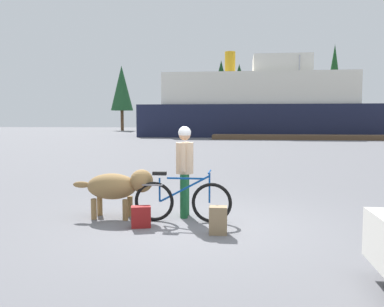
% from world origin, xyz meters
% --- Properties ---
extents(ground_plane, '(160.00, 160.00, 0.00)m').
position_xyz_m(ground_plane, '(0.00, 0.00, 0.00)').
color(ground_plane, slate).
extents(bicycle, '(1.72, 0.44, 0.91)m').
position_xyz_m(bicycle, '(-0.36, 0.23, 0.38)').
color(bicycle, black).
rests_on(bicycle, ground_plane).
extents(person_cyclist, '(0.32, 0.53, 1.67)m').
position_xyz_m(person_cyclist, '(-0.36, 0.63, 1.00)').
color(person_cyclist, '#19592D').
rests_on(person_cyclist, ground_plane).
extents(dog, '(1.50, 0.55, 0.90)m').
position_xyz_m(dog, '(-1.55, 0.37, 0.59)').
color(dog, olive).
rests_on(dog, ground_plane).
extents(backpack, '(0.28, 0.21, 0.44)m').
position_xyz_m(backpack, '(0.31, -0.44, 0.22)').
color(backpack, '#8C7251').
rests_on(backpack, ground_plane).
extents(handbag_pannier, '(0.36, 0.26, 0.36)m').
position_xyz_m(handbag_pannier, '(-0.98, -0.20, 0.18)').
color(handbag_pannier, maroon).
rests_on(handbag_pannier, ground_plane).
extents(dock_pier, '(19.82, 2.77, 0.40)m').
position_xyz_m(dock_pier, '(7.99, 30.16, 0.20)').
color(dock_pier, brown).
rests_on(dock_pier, ground_plane).
extents(ferry_boat, '(24.02, 7.95, 8.86)m').
position_xyz_m(ferry_boat, '(2.39, 36.47, 3.13)').
color(ferry_boat, '#191E38').
rests_on(ferry_boat, ground_plane).
extents(sailboat_moored, '(6.05, 1.69, 8.01)m').
position_xyz_m(sailboat_moored, '(6.18, 33.81, 0.51)').
color(sailboat_moored, navy).
rests_on(sailboat_moored, ground_plane).
extents(pine_tree_far_left, '(3.49, 3.49, 10.18)m').
position_xyz_m(pine_tree_far_left, '(-18.11, 55.44, 6.64)').
color(pine_tree_far_left, '#4C331E').
rests_on(pine_tree_far_left, ground_plane).
extents(pine_tree_center, '(3.95, 3.95, 10.56)m').
position_xyz_m(pine_tree_center, '(-2.43, 54.56, 6.64)').
color(pine_tree_center, '#4C331E').
rests_on(pine_tree_center, ground_plane).
extents(pine_tree_far_right, '(2.94, 2.94, 12.49)m').
position_xyz_m(pine_tree_far_right, '(13.84, 53.88, 7.47)').
color(pine_tree_far_right, '#4C331E').
rests_on(pine_tree_far_right, ground_plane).
extents(pine_tree_mid_back, '(4.38, 4.38, 11.14)m').
position_xyz_m(pine_tree_mid_back, '(0.21, 63.07, 7.27)').
color(pine_tree_mid_back, '#4C331E').
rests_on(pine_tree_mid_back, ground_plane).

